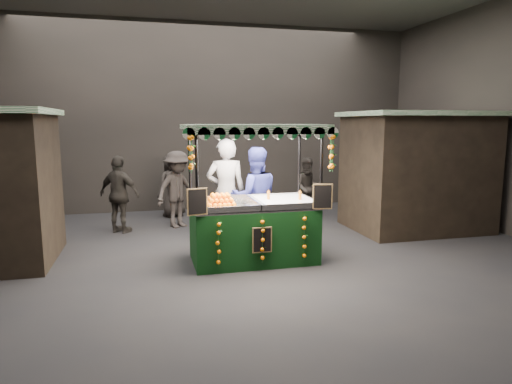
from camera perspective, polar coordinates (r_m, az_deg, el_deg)
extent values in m
plane|color=black|center=(7.72, -2.66, -9.01)|extent=(12.00, 12.00, 0.00)
cube|color=black|center=(12.29, -7.39, 9.41)|extent=(12.00, 0.10, 5.00)
cube|color=black|center=(2.63, 19.25, 11.23)|extent=(12.00, 0.10, 5.00)
cube|color=black|center=(10.54, 19.73, 2.25)|extent=(2.80, 2.00, 2.50)
cube|color=#115022|center=(10.48, 20.11, 9.33)|extent=(3.00, 2.20, 0.10)
cube|color=black|center=(7.73, -0.36, -5.35)|extent=(2.07, 1.13, 0.94)
cube|color=silver|center=(7.62, -0.36, -1.77)|extent=(2.07, 1.13, 0.04)
cylinder|color=black|center=(6.90, -7.47, -1.55)|extent=(0.05, 0.05, 2.26)
cylinder|color=black|center=(7.39, 8.24, -0.86)|extent=(0.05, 0.05, 2.26)
cylinder|color=black|center=(7.95, -8.36, -0.18)|extent=(0.05, 0.05, 2.26)
cylinder|color=black|center=(8.39, 5.48, 0.34)|extent=(0.05, 0.05, 2.26)
cube|color=#115022|center=(7.49, -0.37, 8.34)|extent=(2.31, 1.37, 0.08)
cube|color=silver|center=(7.76, 3.70, -1.17)|extent=(0.92, 1.02, 0.08)
cube|color=black|center=(6.83, -7.51, -1.25)|extent=(0.32, 0.09, 0.41)
cube|color=black|center=(7.34, 8.49, -0.57)|extent=(0.32, 0.09, 0.41)
cube|color=black|center=(7.15, 0.79, -6.13)|extent=(0.32, 0.02, 0.41)
imported|color=gray|center=(8.63, -3.84, -0.05)|extent=(0.83, 0.61, 2.07)
imported|color=navy|center=(8.53, -0.13, -0.67)|extent=(0.97, 0.78, 1.91)
imported|color=#2E2925|center=(10.67, -28.78, -0.77)|extent=(0.68, 0.58, 1.57)
imported|color=#282421|center=(11.21, 6.68, 0.53)|extent=(0.80, 0.66, 1.51)
imported|color=#272420|center=(10.03, -17.00, -0.30)|extent=(1.04, 0.89, 1.67)
imported|color=#2D2725|center=(10.27, -9.97, 0.33)|extent=(1.29, 1.15, 1.74)
imported|color=black|center=(11.47, -10.57, 0.86)|extent=(0.93, 0.82, 1.60)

